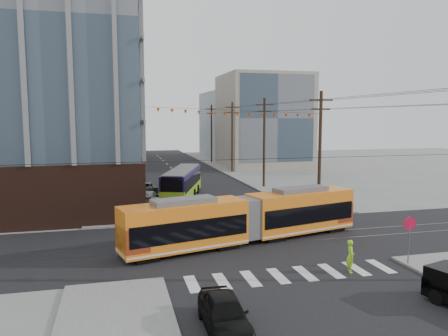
# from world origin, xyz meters

# --- Properties ---
(ground) EXTENTS (160.00, 160.00, 0.00)m
(ground) POSITION_xyz_m (0.00, 0.00, 0.00)
(ground) COLOR slate
(bg_bldg_nw_near) EXTENTS (18.00, 16.00, 18.00)m
(bg_bldg_nw_near) POSITION_xyz_m (-17.00, 52.00, 9.00)
(bg_bldg_nw_near) COLOR #8C99A5
(bg_bldg_nw_near) RESTS_ON ground
(bg_bldg_ne_near) EXTENTS (14.00, 14.00, 16.00)m
(bg_bldg_ne_near) POSITION_xyz_m (16.00, 48.00, 8.00)
(bg_bldg_ne_near) COLOR gray
(bg_bldg_ne_near) RESTS_ON ground
(bg_bldg_nw_far) EXTENTS (16.00, 18.00, 20.00)m
(bg_bldg_nw_far) POSITION_xyz_m (-14.00, 72.00, 10.00)
(bg_bldg_nw_far) COLOR gray
(bg_bldg_nw_far) RESTS_ON ground
(bg_bldg_ne_far) EXTENTS (16.00, 16.00, 14.00)m
(bg_bldg_ne_far) POSITION_xyz_m (18.00, 68.00, 7.00)
(bg_bldg_ne_far) COLOR #8C99A5
(bg_bldg_ne_far) RESTS_ON ground
(utility_pole_far) EXTENTS (0.30, 0.30, 11.00)m
(utility_pole_far) POSITION_xyz_m (8.50, 56.00, 5.50)
(utility_pole_far) COLOR black
(utility_pole_far) RESTS_ON ground
(streetcar) EXTENTS (17.74, 6.78, 3.41)m
(streetcar) POSITION_xyz_m (-0.60, 3.66, 1.70)
(streetcar) COLOR orange
(streetcar) RESTS_ON ground
(city_bus) EXTENTS (6.02, 11.64, 3.24)m
(city_bus) POSITION_xyz_m (-2.39, 21.40, 1.62)
(city_bus) COLOR #130F38
(city_bus) RESTS_ON ground
(black_sedan) EXTENTS (1.86, 4.41, 1.49)m
(black_sedan) POSITION_xyz_m (-5.19, -8.24, 0.74)
(black_sedan) COLOR black
(black_sedan) RESTS_ON ground
(parked_car_silver) EXTENTS (2.52, 4.31, 1.34)m
(parked_car_silver) POSITION_xyz_m (-5.45, 15.05, 0.67)
(parked_car_silver) COLOR #B4B4B4
(parked_car_silver) RESTS_ON ground
(parked_car_white) EXTENTS (2.75, 4.49, 1.22)m
(parked_car_white) POSITION_xyz_m (-6.05, 19.70, 0.61)
(parked_car_white) COLOR silver
(parked_car_white) RESTS_ON ground
(parked_car_grey) EXTENTS (2.34, 4.43, 1.19)m
(parked_car_grey) POSITION_xyz_m (-5.85, 26.12, 0.59)
(parked_car_grey) COLOR #5C5D60
(parked_car_grey) RESTS_ON ground
(pedestrian) EXTENTS (0.63, 0.78, 1.86)m
(pedestrian) POSITION_xyz_m (3.36, -3.39, 0.93)
(pedestrian) COLOR #94E121
(pedestrian) RESTS_ON ground
(stop_sign) EXTENTS (0.87, 0.87, 2.76)m
(stop_sign) POSITION_xyz_m (7.20, -3.29, 1.38)
(stop_sign) COLOR red
(stop_sign) RESTS_ON ground
(jersey_barrier) EXTENTS (1.10, 3.67, 0.72)m
(jersey_barrier) POSITION_xyz_m (8.30, 12.72, 0.36)
(jersey_barrier) COLOR gray
(jersey_barrier) RESTS_ON ground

